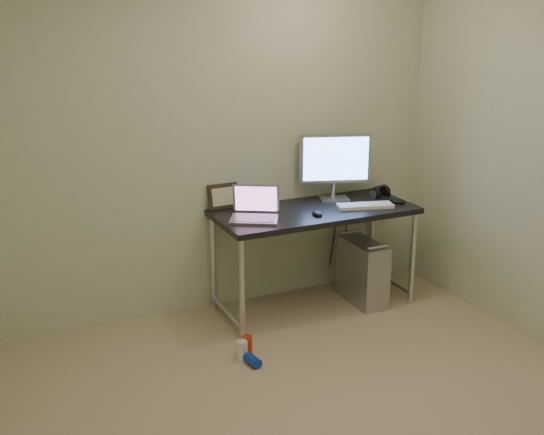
{
  "coord_description": "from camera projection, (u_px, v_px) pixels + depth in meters",
  "views": [
    {
      "loc": [
        -1.58,
        -2.67,
        2.13
      ],
      "look_at": [
        0.17,
        1.08,
        0.85
      ],
      "focal_mm": 45.0,
      "sensor_mm": 36.0,
      "label": 1
    }
  ],
  "objects": [
    {
      "name": "floor",
      "position": [
        330.0,
        431.0,
        3.58
      ],
      "size": [
        3.5,
        3.5,
        0.0
      ],
      "primitive_type": "plane",
      "color": "tan",
      "rests_on": "ground"
    },
    {
      "name": "wall_back",
      "position": [
        210.0,
        140.0,
        4.72
      ],
      "size": [
        3.5,
        0.02,
        2.5
      ],
      "primitive_type": "cube",
      "color": "beige",
      "rests_on": "ground"
    },
    {
      "name": "desk",
      "position": [
        314.0,
        221.0,
        4.89
      ],
      "size": [
        1.44,
        0.63,
        0.75
      ],
      "color": "black",
      "rests_on": "ground"
    },
    {
      "name": "tower_computer",
      "position": [
        362.0,
        271.0,
        5.09
      ],
      "size": [
        0.2,
        0.46,
        0.51
      ],
      "rotation": [
        0.0,
        0.0,
        -0.01
      ],
      "color": "#A6A6AA",
      "rests_on": "ground"
    },
    {
      "name": "cable_a",
      "position": [
        334.0,
        238.0,
        5.33
      ],
      "size": [
        0.01,
        0.16,
        0.69
      ],
      "primitive_type": "cylinder",
      "rotation": [
        0.21,
        0.0,
        0.0
      ],
      "color": "black",
      "rests_on": "ground"
    },
    {
      "name": "cable_b",
      "position": [
        345.0,
        240.0,
        5.35
      ],
      "size": [
        0.02,
        0.11,
        0.71
      ],
      "primitive_type": "cylinder",
      "rotation": [
        0.14,
        0.0,
        0.09
      ],
      "color": "black",
      "rests_on": "ground"
    },
    {
      "name": "can_red",
      "position": [
        247.0,
        345.0,
        4.36
      ],
      "size": [
        0.08,
        0.08,
        0.12
      ],
      "primitive_type": "cylinder",
      "rotation": [
        0.0,
        0.0,
        -0.12
      ],
      "color": "red",
      "rests_on": "ground"
    },
    {
      "name": "can_white",
      "position": [
        242.0,
        350.0,
        4.28
      ],
      "size": [
        0.09,
        0.09,
        0.13
      ],
      "primitive_type": "cylinder",
      "rotation": [
        0.0,
        0.0,
        -0.37
      ],
      "color": "white",
      "rests_on": "ground"
    },
    {
      "name": "can_blue",
      "position": [
        253.0,
        361.0,
        4.22
      ],
      "size": [
        0.08,
        0.13,
        0.06
      ],
      "primitive_type": "cylinder",
      "rotation": [
        1.57,
        0.0,
        0.17
      ],
      "color": "#0D36AB",
      "rests_on": "ground"
    },
    {
      "name": "laptop",
      "position": [
        255.0,
        211.0,
        4.63
      ],
      "size": [
        0.41,
        0.39,
        0.22
      ],
      "rotation": [
        0.0,
        0.0,
        -0.52
      ],
      "color": "#BBBCC3",
      "rests_on": "desk"
    },
    {
      "name": "monitor",
      "position": [
        335.0,
        162.0,
        5.02
      ],
      "size": [
        0.51,
        0.22,
        0.5
      ],
      "rotation": [
        0.0,
        0.0,
        -0.32
      ],
      "color": "#BBBCC3",
      "rests_on": "desk"
    },
    {
      "name": "keyboard",
      "position": [
        365.0,
        206.0,
        4.9
      ],
      "size": [
        0.42,
        0.23,
        0.02
      ],
      "primitive_type": "cube",
      "rotation": [
        0.0,
        0.0,
        -0.26
      ],
      "color": "white",
      "rests_on": "desk"
    },
    {
      "name": "mouse_right",
      "position": [
        398.0,
        200.0,
        5.02
      ],
      "size": [
        0.11,
        0.14,
        0.04
      ],
      "primitive_type": "ellipsoid",
      "rotation": [
        0.0,
        0.0,
        0.3
      ],
      "color": "black",
      "rests_on": "desk"
    },
    {
      "name": "mouse_left",
      "position": [
        317.0,
        213.0,
        4.71
      ],
      "size": [
        0.08,
        0.11,
        0.03
      ],
      "primitive_type": "ellipsoid",
      "rotation": [
        0.0,
        0.0,
        -0.12
      ],
      "color": "black",
      "rests_on": "desk"
    },
    {
      "name": "headphones",
      "position": [
        379.0,
        193.0,
        5.19
      ],
      "size": [
        0.17,
        0.1,
        0.1
      ],
      "rotation": [
        0.0,
        0.0,
        0.25
      ],
      "color": "black",
      "rests_on": "desk"
    },
    {
      "name": "picture_frame",
      "position": [
        223.0,
        196.0,
        4.85
      ],
      "size": [
        0.23,
        0.07,
        0.18
      ],
      "primitive_type": "cube",
      "rotation": [
        -0.21,
        0.0,
        0.03
      ],
      "color": "black",
      "rests_on": "desk"
    },
    {
      "name": "webcam",
      "position": [
        246.0,
        195.0,
        4.89
      ],
      "size": [
        0.05,
        0.04,
        0.12
      ],
      "rotation": [
        0.0,
        0.0,
        -0.23
      ],
      "color": "silver",
      "rests_on": "desk"
    }
  ]
}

